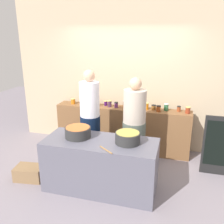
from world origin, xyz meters
TOP-DOWN VIEW (x-y plane):
  - ground at (0.00, 0.00)m, footprint 12.00×12.00m
  - storefront_wall at (0.00, 1.45)m, footprint 4.80×0.12m
  - display_shelf at (0.00, 1.10)m, footprint 2.70×0.36m
  - prep_table at (0.00, -0.30)m, footprint 1.70×0.70m
  - preserve_jar_0 at (-1.05, 1.10)m, footprint 0.09×0.09m
  - preserve_jar_1 at (-0.80, 1.06)m, footprint 0.07×0.07m
  - preserve_jar_2 at (-0.64, 1.17)m, footprint 0.09×0.09m
  - preserve_jar_3 at (-0.53, 1.07)m, footprint 0.09×0.09m
  - preserve_jar_4 at (-0.36, 1.16)m, footprint 0.07×0.07m
  - preserve_jar_5 at (-0.26, 1.09)m, footprint 0.08×0.08m
  - preserve_jar_6 at (-0.12, 1.08)m, footprint 0.08×0.08m
  - preserve_jar_7 at (0.06, 1.12)m, footprint 0.09×0.09m
  - preserve_jar_8 at (0.35, 1.16)m, footprint 0.07×0.07m
  - preserve_jar_9 at (0.48, 1.11)m, footprint 0.08×0.08m
  - preserve_jar_10 at (0.62, 1.12)m, footprint 0.09×0.09m
  - preserve_jar_11 at (0.72, 1.04)m, footprint 0.09×0.09m
  - preserve_jar_12 at (0.85, 1.15)m, footprint 0.09×0.09m
  - preserve_jar_13 at (1.09, 1.15)m, footprint 0.07×0.07m
  - preserve_jar_14 at (1.25, 1.08)m, footprint 0.09×0.09m
  - cooking_pot_left at (-0.37, -0.25)m, footprint 0.40×0.40m
  - cooking_pot_center at (0.41, -0.26)m, footprint 0.36×0.36m
  - wooden_spoon at (0.17, -0.57)m, footprint 0.23×0.19m
  - cook_with_tongs at (-0.38, 0.30)m, footprint 0.35×0.35m
  - cook_in_cap at (0.38, 0.38)m, footprint 0.39×0.39m
  - bread_crate at (-1.22, -0.39)m, footprint 0.49×0.36m
  - chalkboard_sign at (1.75, 0.61)m, footprint 0.46×0.05m

SIDE VIEW (x-z plane):
  - ground at x=0.00m, z-range 0.00..0.00m
  - bread_crate at x=-1.22m, z-range 0.00..0.23m
  - prep_table at x=0.00m, z-range 0.00..0.80m
  - display_shelf at x=0.00m, z-range 0.00..0.91m
  - chalkboard_sign at x=1.75m, z-range 0.01..1.05m
  - cook_in_cap at x=0.38m, z-range -0.08..1.57m
  - cook_with_tongs at x=-0.38m, z-range -0.08..1.68m
  - wooden_spoon at x=0.17m, z-range 0.80..0.82m
  - cooking_pot_left at x=-0.37m, z-range 0.80..0.96m
  - cooking_pot_center at x=0.41m, z-range 0.80..0.97m
  - preserve_jar_10 at x=0.62m, z-range 0.91..1.01m
  - preserve_jar_4 at x=-0.36m, z-range 0.91..1.01m
  - preserve_jar_13 at x=1.09m, z-range 0.91..1.01m
  - preserve_jar_8 at x=0.35m, z-range 0.91..1.01m
  - preserve_jar_6 at x=-0.12m, z-range 0.91..1.02m
  - preserve_jar_0 at x=-1.05m, z-range 0.91..1.02m
  - preserve_jar_2 at x=-0.64m, z-range 0.91..1.02m
  - preserve_jar_11 at x=0.72m, z-range 0.91..1.02m
  - preserve_jar_14 at x=1.25m, z-range 0.91..1.03m
  - preserve_jar_12 at x=0.85m, z-range 0.91..1.04m
  - preserve_jar_5 at x=-0.26m, z-range 0.91..1.04m
  - preserve_jar_3 at x=-0.53m, z-range 0.91..1.04m
  - preserve_jar_9 at x=0.48m, z-range 0.91..1.04m
  - preserve_jar_1 at x=-0.80m, z-range 0.91..1.05m
  - preserve_jar_7 at x=0.06m, z-range 0.91..1.05m
  - storefront_wall at x=0.00m, z-range 0.00..3.00m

